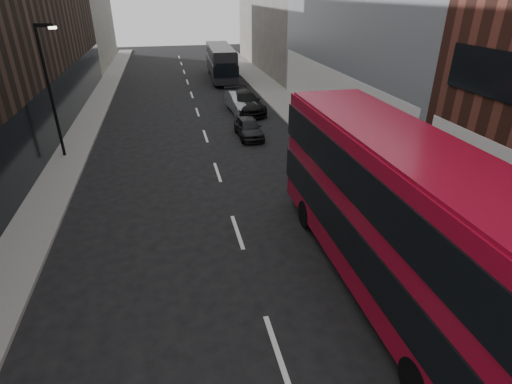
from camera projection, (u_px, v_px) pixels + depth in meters
sidewalk_right at (292, 109)px, 32.12m from camera, size 3.00×80.00×0.15m
sidewalk_left at (89, 121)px, 29.12m from camera, size 2.00×80.00×0.15m
building_left_mid at (31, 15)px, 29.68m from camera, size 5.00×24.00×14.00m
building_left_far at (82, 10)px, 49.08m from camera, size 5.00×20.00×13.00m
street_lamp at (50, 84)px, 21.13m from camera, size 1.06×0.22×7.00m
red_bus at (394, 209)px, 11.84m from camera, size 2.94×12.46×5.02m
grey_bus at (221, 62)px, 42.59m from camera, size 2.91×10.60×3.39m
car_a at (249, 127)px, 25.96m from camera, size 1.58×3.75×1.27m
car_b at (240, 102)px, 31.36m from camera, size 2.04×4.80×1.54m
car_c at (245, 102)px, 31.29m from camera, size 2.82×5.65×1.57m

